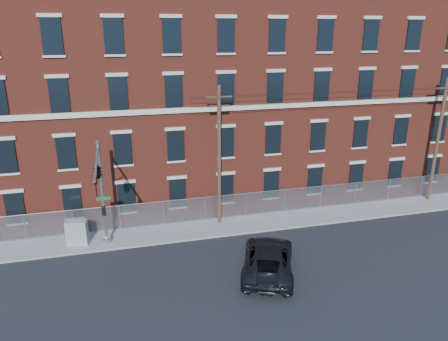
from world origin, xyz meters
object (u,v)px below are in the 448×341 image
traffic_signal_mast (99,179)px  utility_cabinet (77,233)px  utility_pole_near (219,154)px  pickup_truck (268,259)px

traffic_signal_mast → utility_cabinet: 5.43m
utility_pole_near → pickup_truck: size_ratio=1.65×
traffic_signal_mast → utility_pole_near: 8.70m
traffic_signal_mast → pickup_truck: 10.89m
utility_cabinet → utility_pole_near: bearing=14.8°
traffic_signal_mast → pickup_truck: bearing=-21.2°
traffic_signal_mast → utility_cabinet: traffic_signal_mast is taller
pickup_truck → utility_cabinet: size_ratio=3.64×
utility_pole_near → pickup_truck: (1.22, -7.00, -4.49)m
pickup_truck → utility_cabinet: (-11.06, 6.13, 0.11)m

